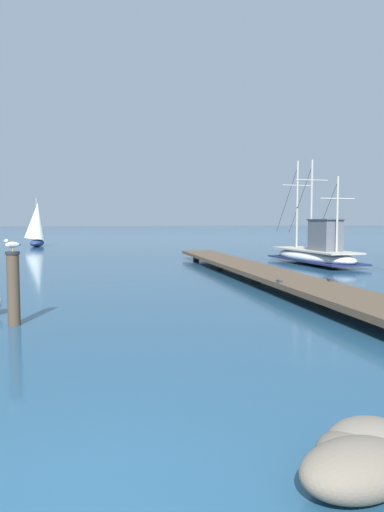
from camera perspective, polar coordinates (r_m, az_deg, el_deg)
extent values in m
cube|color=brown|center=(18.16, 7.75, -1.66)|extent=(1.88, 21.40, 0.16)
cylinder|color=#4C3D2D|center=(13.31, 15.50, -4.92)|extent=(0.36, 0.36, 0.29)
cylinder|color=#4C3D2D|center=(18.18, 7.74, -2.36)|extent=(0.36, 0.36, 0.29)
cylinder|color=#4C3D2D|center=(23.26, 3.33, -0.88)|extent=(0.36, 0.36, 0.29)
cylinder|color=#4C3D2D|center=(28.44, 0.51, 0.07)|extent=(0.36, 0.36, 0.29)
cube|color=#333338|center=(13.89, 10.56, -3.02)|extent=(0.12, 0.20, 0.08)
cube|color=#333338|center=(14.57, 16.40, -2.78)|extent=(0.12, 0.20, 0.08)
ellipsoid|color=silver|center=(25.23, 14.55, -0.08)|extent=(2.54, 6.98, 0.75)
cube|color=#B2AD9E|center=(25.20, 14.56, 0.68)|extent=(2.25, 6.28, 0.08)
cube|color=#19234C|center=(25.24, 14.54, -0.47)|extent=(2.55, 6.85, 0.08)
cube|color=#565B66|center=(24.29, 15.82, 2.41)|extent=(1.07, 1.83, 1.51)
cube|color=#3D3D42|center=(24.28, 15.86, 4.26)|extent=(1.15, 1.97, 0.06)
cylinder|color=#B2ADA3|center=(25.47, 14.28, 6.03)|extent=(0.11, 0.11, 4.64)
cylinder|color=#B2ADA3|center=(25.54, 14.33, 8.90)|extent=(1.86, 0.19, 0.06)
cylinder|color=#333338|center=(26.57, 12.93, 6.48)|extent=(0.19, 2.41, 3.43)
cylinder|color=#B2ADA3|center=(26.82, 12.63, 6.11)|extent=(0.11, 0.11, 4.77)
cylinder|color=#B2ADA3|center=(26.87, 12.66, 8.34)|extent=(1.86, 0.19, 0.06)
cylinder|color=#333338|center=(27.97, 11.38, 6.54)|extent=(0.20, 2.48, 3.53)
cylinder|color=#B2ADA3|center=(23.41, 17.19, 4.85)|extent=(0.11, 0.11, 3.58)
cylinder|color=#B2ADA3|center=(23.43, 17.23, 6.65)|extent=(1.86, 0.19, 0.06)
cylinder|color=#333338|center=(24.23, 15.95, 5.27)|extent=(0.16, 1.86, 2.65)
cylinder|color=#4C3D2D|center=(10.75, -20.82, -3.71)|extent=(0.26, 0.26, 1.59)
cylinder|color=#28282D|center=(10.67, -20.93, 0.36)|extent=(0.30, 0.30, 0.06)
cylinder|color=gold|center=(10.64, -20.90, 0.70)|extent=(0.01, 0.01, 0.07)
cylinder|color=gold|center=(10.69, -20.97, 0.72)|extent=(0.01, 0.01, 0.07)
ellipsoid|color=white|center=(10.66, -20.95, 1.27)|extent=(0.30, 0.23, 0.13)
ellipsoid|color=silver|center=(10.61, -20.77, 1.32)|extent=(0.23, 0.13, 0.09)
ellipsoid|color=#383838|center=(10.65, -20.21, 1.32)|extent=(0.07, 0.05, 0.04)
ellipsoid|color=silver|center=(10.72, -20.93, 1.34)|extent=(0.23, 0.13, 0.09)
ellipsoid|color=#383838|center=(10.74, -20.36, 1.34)|extent=(0.07, 0.05, 0.04)
cone|color=white|center=(10.70, -20.18, 1.30)|extent=(0.10, 0.10, 0.07)
sphere|color=white|center=(10.63, -21.56, 1.71)|extent=(0.08, 0.08, 0.08)
cone|color=gold|center=(10.61, -21.82, 1.67)|extent=(0.05, 0.04, 0.02)
ellipsoid|color=#6B6152|center=(4.62, 19.82, -22.16)|extent=(0.91, 1.02, 0.39)
ellipsoid|color=#6F6556|center=(4.44, 19.47, -23.07)|extent=(1.24, 0.97, 0.43)
ellipsoid|color=slate|center=(4.85, 20.78, -20.69)|extent=(1.24, 1.22, 0.42)
ellipsoid|color=navy|center=(43.29, -18.25, 1.50)|extent=(1.20, 3.48, 0.60)
cylinder|color=#B2ADA3|center=(43.35, -18.30, 4.31)|extent=(0.08, 0.08, 3.63)
cone|color=silver|center=(43.00, -18.36, 4.06)|extent=(2.09, 1.79, 3.25)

